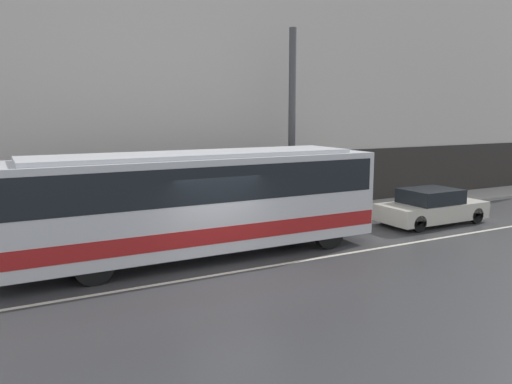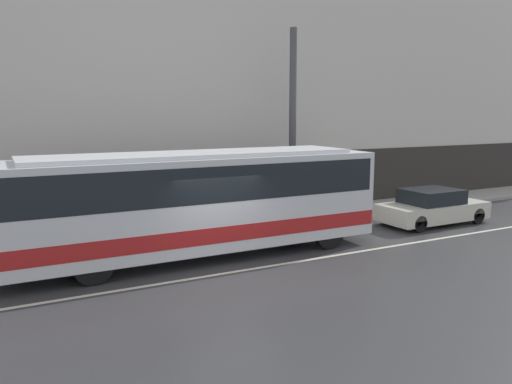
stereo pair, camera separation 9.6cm
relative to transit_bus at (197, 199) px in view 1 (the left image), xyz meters
The scene contains 8 objects.
ground_plane 2.54m from the transit_bus, 85.23° to the right, with size 60.00×60.00×0.00m, color #38383A.
sidewalk 3.73m from the transit_bus, 87.37° to the left, with size 60.00×2.32×0.14m.
building_facade 5.64m from the transit_bus, 88.11° to the left, with size 60.00×0.35×10.28m.
lane_stripe 2.53m from the transit_bus, 85.23° to the right, with size 54.00×0.14×0.01m.
transit_bus is the anchor object (origin of this frame).
sedan_white_front 9.67m from the transit_bus, ahead, with size 4.34×1.83×1.34m.
utility_pole_near 6.22m from the transit_bus, 30.09° to the left, with size 0.28×0.28×7.23m.
pedestrian_waiting 4.61m from the transit_bus, 61.18° to the left, with size 0.36×0.36×1.57m.
Camera 1 is at (-5.37, -11.62, 4.22)m, focal length 35.00 mm.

